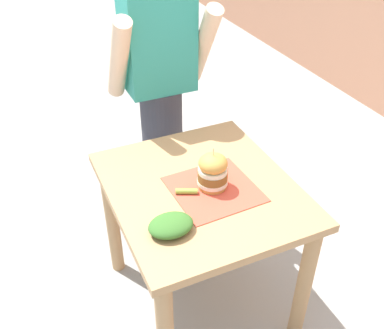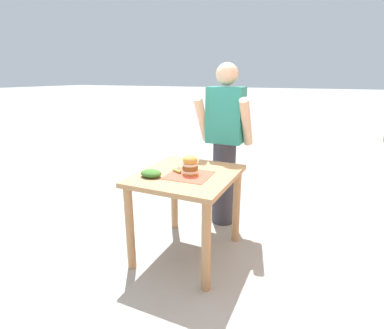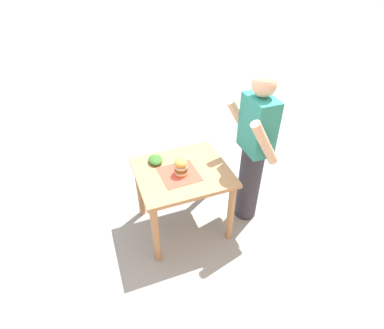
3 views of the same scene
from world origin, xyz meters
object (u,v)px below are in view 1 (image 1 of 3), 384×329
sandwich (213,171)px  pickle_spear (187,191)px  diner_across_table (161,91)px  patio_table (201,211)px  side_salad (171,225)px

sandwich → pickle_spear: sandwich is taller
sandwich → diner_across_table: 0.75m
sandwich → patio_table: bearing=147.2°
patio_table → pickle_spear: size_ratio=9.58×
pickle_spear → patio_table: bearing=18.1°
sandwich → pickle_spear: (-0.12, -0.00, -0.07)m
patio_table → side_salad: bearing=-137.5°
side_salad → sandwich: bearing=34.1°
pickle_spear → diner_across_table: size_ratio=0.06×
side_salad → diner_across_table: (0.32, 0.93, 0.09)m
sandwich → side_salad: bearing=-145.9°
sandwich → pickle_spear: size_ratio=2.12×
pickle_spear → side_salad: bearing=-128.7°
sandwich → side_salad: (-0.27, -0.18, -0.06)m
patio_table → diner_across_table: (0.09, 0.72, 0.26)m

